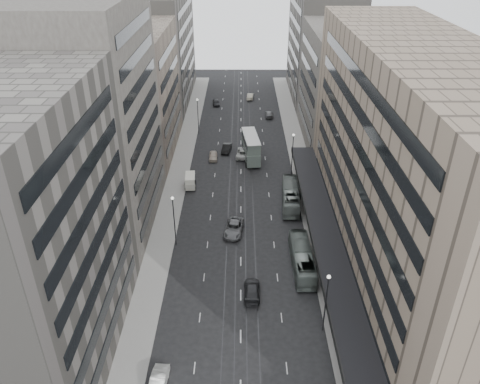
{
  "coord_description": "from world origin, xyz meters",
  "views": [
    {
      "loc": [
        0.02,
        -44.93,
        41.68
      ],
      "look_at": [
        -0.13,
        16.43,
        6.58
      ],
      "focal_mm": 35.0,
      "sensor_mm": 36.0,
      "label": 1
    }
  ],
  "objects_px": {
    "bus_near": "(302,259)",
    "double_decker": "(251,147)",
    "sedan_2": "(234,228)",
    "panel_van": "(190,181)",
    "pedestrian": "(356,375)",
    "bus_far": "(291,196)",
    "sedan_1": "(158,383)"
  },
  "relations": [
    {
      "from": "bus_far",
      "to": "pedestrian",
      "type": "relative_size",
      "value": 5.86
    },
    {
      "from": "panel_van",
      "to": "bus_far",
      "type": "bearing_deg",
      "value": -22.78
    },
    {
      "from": "bus_far",
      "to": "panel_van",
      "type": "distance_m",
      "value": 18.67
    },
    {
      "from": "bus_near",
      "to": "panel_van",
      "type": "height_order",
      "value": "bus_near"
    },
    {
      "from": "double_decker",
      "to": "panel_van",
      "type": "distance_m",
      "value": 16.18
    },
    {
      "from": "sedan_1",
      "to": "sedan_2",
      "type": "relative_size",
      "value": 0.77
    },
    {
      "from": "bus_near",
      "to": "sedan_2",
      "type": "distance_m",
      "value": 12.89
    },
    {
      "from": "sedan_1",
      "to": "pedestrian",
      "type": "distance_m",
      "value": 20.52
    },
    {
      "from": "panel_van",
      "to": "sedan_1",
      "type": "xyz_separation_m",
      "value": [
        0.7,
        -42.75,
        -0.6
      ]
    },
    {
      "from": "double_decker",
      "to": "pedestrian",
      "type": "xyz_separation_m",
      "value": [
        10.0,
        -53.54,
        -1.71
      ]
    },
    {
      "from": "panel_van",
      "to": "sedan_2",
      "type": "bearing_deg",
      "value": -64.96
    },
    {
      "from": "panel_van",
      "to": "sedan_2",
      "type": "xyz_separation_m",
      "value": [
        8.13,
        -14.47,
        -0.52
      ]
    },
    {
      "from": "double_decker",
      "to": "sedan_2",
      "type": "distance_m",
      "value": 26.31
    },
    {
      "from": "bus_far",
      "to": "pedestrian",
      "type": "distance_m",
      "value": 36.21
    },
    {
      "from": "bus_near",
      "to": "sedan_1",
      "type": "distance_m",
      "value": 26.01
    },
    {
      "from": "bus_far",
      "to": "double_decker",
      "type": "distance_m",
      "value": 18.71
    },
    {
      "from": "double_decker",
      "to": "pedestrian",
      "type": "bearing_deg",
      "value": -86.18
    },
    {
      "from": "sedan_2",
      "to": "double_decker",
      "type": "bearing_deg",
      "value": 91.25
    },
    {
      "from": "sedan_1",
      "to": "bus_far",
      "type": "bearing_deg",
      "value": 69.59
    },
    {
      "from": "sedan_2",
      "to": "panel_van",
      "type": "bearing_deg",
      "value": 127.31
    },
    {
      "from": "sedan_2",
      "to": "pedestrian",
      "type": "height_order",
      "value": "pedestrian"
    },
    {
      "from": "sedan_2",
      "to": "bus_near",
      "type": "bearing_deg",
      "value": -33.97
    },
    {
      "from": "double_decker",
      "to": "sedan_1",
      "type": "relative_size",
      "value": 2.19
    },
    {
      "from": "double_decker",
      "to": "sedan_2",
      "type": "relative_size",
      "value": 1.68
    },
    {
      "from": "sedan_1",
      "to": "pedestrian",
      "type": "xyz_separation_m",
      "value": [
        20.51,
        0.79,
        0.39
      ]
    },
    {
      "from": "double_decker",
      "to": "panel_van",
      "type": "bearing_deg",
      "value": -140.82
    },
    {
      "from": "double_decker",
      "to": "pedestrian",
      "type": "height_order",
      "value": "double_decker"
    },
    {
      "from": "double_decker",
      "to": "panel_van",
      "type": "xyz_separation_m",
      "value": [
        -11.21,
        -11.58,
        -1.5
      ]
    },
    {
      "from": "bus_near",
      "to": "pedestrian",
      "type": "distance_m",
      "value": 19.21
    },
    {
      "from": "double_decker",
      "to": "sedan_2",
      "type": "xyz_separation_m",
      "value": [
        -3.08,
        -26.05,
        -2.02
      ]
    },
    {
      "from": "sedan_2",
      "to": "bus_far",
      "type": "bearing_deg",
      "value": 49.77
    },
    {
      "from": "bus_near",
      "to": "double_decker",
      "type": "relative_size",
      "value": 1.13
    }
  ]
}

